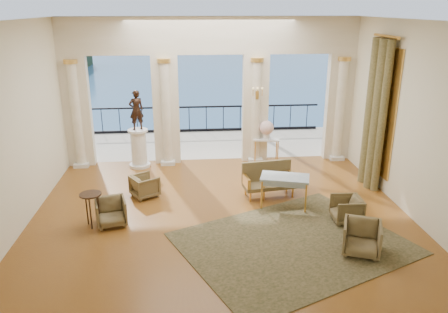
{
  "coord_description": "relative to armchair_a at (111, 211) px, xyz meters",
  "views": [
    {
      "loc": [
        -0.73,
        -9.56,
        4.78
      ],
      "look_at": [
        0.13,
        0.6,
        1.25
      ],
      "focal_mm": 35.0,
      "sensor_mm": 36.0,
      "label": 1
    }
  ],
  "objects": [
    {
      "name": "console_table",
      "position": [
        4.28,
        3.89,
        0.31
      ],
      "size": [
        0.86,
        0.45,
        0.78
      ],
      "rotation": [
        0.0,
        0.0,
        -0.16
      ],
      "color": "silver",
      "rests_on": "ground"
    },
    {
      "name": "urn",
      "position": [
        4.28,
        3.89,
        0.78
      ],
      "size": [
        0.45,
        0.45,
        0.59
      ],
      "color": "white",
      "rests_on": "console_table"
    },
    {
      "name": "sea",
      "position": [
        2.55,
        60.34,
        -6.34
      ],
      "size": [
        160.0,
        160.0,
        0.0
      ],
      "primitive_type": "plane",
      "color": "#226498",
      "rests_on": "ground"
    },
    {
      "name": "room_walls",
      "position": [
        2.55,
        -0.78,
        2.54
      ],
      "size": [
        9.0,
        9.0,
        9.0
      ],
      "color": "white",
      "rests_on": "ground"
    },
    {
      "name": "rug",
      "position": [
        3.97,
        -1.23,
        -0.33
      ],
      "size": [
        5.51,
        5.02,
        0.02
      ],
      "primitive_type": "cube",
      "rotation": [
        0.0,
        0.0,
        0.43
      ],
      "color": "#292F16",
      "rests_on": "ground"
    },
    {
      "name": "game_table",
      "position": [
        4.17,
        0.6,
        0.38
      ],
      "size": [
        1.31,
        0.94,
        0.81
      ],
      "rotation": [
        0.0,
        0.0,
        -0.28
      ],
      "color": "#8CA1B3",
      "rests_on": "ground"
    },
    {
      "name": "wall_sconce",
      "position": [
        3.95,
        3.85,
        1.89
      ],
      "size": [
        0.3,
        0.11,
        0.33
      ],
      "color": "gold",
      "rests_on": "arcade"
    },
    {
      "name": "armchair_c",
      "position": [
        5.45,
        -0.31,
        -0.01
      ],
      "size": [
        0.62,
        0.66,
        0.66
      ],
      "primitive_type": "imported",
      "rotation": [
        0.0,
        0.0,
        -1.6
      ],
      "color": "#46371D",
      "rests_on": "ground"
    },
    {
      "name": "statue",
      "position": [
        0.27,
        3.84,
        1.47
      ],
      "size": [
        0.52,
        0.43,
        1.21
      ],
      "primitive_type": "imported",
      "rotation": [
        0.0,
        0.0,
        3.52
      ],
      "color": "black",
      "rests_on": "pedestal"
    },
    {
      "name": "armchair_b",
      "position": [
        5.26,
        -1.69,
        0.03
      ],
      "size": [
        0.93,
        0.9,
        0.75
      ],
      "primitive_type": "imported",
      "rotation": [
        0.0,
        0.0,
        -0.37
      ],
      "color": "#46371D",
      "rests_on": "ground"
    },
    {
      "name": "window_frame",
      "position": [
        7.02,
        1.84,
        1.76
      ],
      "size": [
        0.04,
        1.6,
        3.4
      ],
      "primitive_type": "cube",
      "color": "gold",
      "rests_on": "room_walls"
    },
    {
      "name": "floor",
      "position": [
        2.55,
        0.34,
        -0.34
      ],
      "size": [
        9.0,
        9.0,
        0.0
      ],
      "primitive_type": "plane",
      "color": "#532910",
      "rests_on": "ground"
    },
    {
      "name": "settee",
      "position": [
        3.89,
        1.36,
        0.1
      ],
      "size": [
        1.42,
        0.77,
        0.9
      ],
      "rotation": [
        0.0,
        0.0,
        0.15
      ],
      "color": "#46371D",
      "rests_on": "ground"
    },
    {
      "name": "headland",
      "position": [
        -27.45,
        70.34,
        -3.34
      ],
      "size": [
        22.0,
        18.0,
        6.0
      ],
      "primitive_type": "cube",
      "color": "black",
      "rests_on": "sea"
    },
    {
      "name": "terrace",
      "position": [
        2.55,
        6.14,
        -0.39
      ],
      "size": [
        10.0,
        3.6,
        0.1
      ],
      "primitive_type": "cube",
      "color": "#C0B4A1",
      "rests_on": "ground"
    },
    {
      "name": "armchair_d",
      "position": [
        0.64,
        1.52,
        -0.02
      ],
      "size": [
        0.83,
        0.84,
        0.65
      ],
      "primitive_type": "imported",
      "rotation": [
        0.0,
        0.0,
        2.13
      ],
      "color": "#46371D",
      "rests_on": "ground"
    },
    {
      "name": "side_table",
      "position": [
        -0.41,
        -0.04,
        0.34
      ],
      "size": [
        0.49,
        0.49,
        0.8
      ],
      "color": "black",
      "rests_on": "ground"
    },
    {
      "name": "armchair_a",
      "position": [
        0.0,
        0.0,
        0.0
      ],
      "size": [
        0.8,
        0.77,
        0.68
      ],
      "primitive_type": "imported",
      "rotation": [
        0.0,
        0.0,
        0.25
      ],
      "color": "#46371D",
      "rests_on": "ground"
    },
    {
      "name": "curtain",
      "position": [
        6.84,
        1.84,
        1.68
      ],
      "size": [
        0.33,
        1.4,
        4.09
      ],
      "color": "#4C4825",
      "rests_on": "ground"
    },
    {
      "name": "pedestal",
      "position": [
        0.27,
        3.84,
        0.24
      ],
      "size": [
        0.66,
        0.66,
        1.2
      ],
      "color": "silver",
      "rests_on": "ground"
    },
    {
      "name": "arcade",
      "position": [
        2.55,
        4.16,
        2.24
      ],
      "size": [
        9.0,
        0.56,
        4.5
      ],
      "color": "beige",
      "rests_on": "ground"
    },
    {
      "name": "palm_tree",
      "position": [
        4.55,
        6.94,
        3.75
      ],
      "size": [
        2.0,
        2.0,
        4.5
      ],
      "color": "#4C3823",
      "rests_on": "terrace"
    },
    {
      "name": "balustrade",
      "position": [
        2.55,
        7.74,
        0.07
      ],
      "size": [
        9.0,
        0.06,
        1.03
      ],
      "color": "black",
      "rests_on": "terrace"
    }
  ]
}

